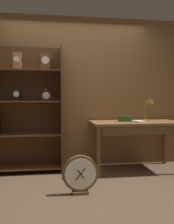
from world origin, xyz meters
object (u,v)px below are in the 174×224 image
(bookshelf, at_px, (16,109))
(open_repair_manual, at_px, (139,122))
(toolbox_small, at_px, (125,119))
(round_clock_large, at_px, (80,174))
(desk_lamp, at_px, (149,104))
(workbench, at_px, (136,127))

(bookshelf, xyz_separation_m, open_repair_manual, (1.95, -0.30, -0.20))
(toolbox_small, height_order, round_clock_large, toolbox_small)
(bookshelf, xyz_separation_m, desk_lamp, (2.21, -0.03, 0.07))
(workbench, height_order, desk_lamp, desk_lamp)
(open_repair_manual, distance_m, round_clock_large, 1.39)
(desk_lamp, bearing_deg, workbench, -150.04)
(desk_lamp, bearing_deg, bookshelf, 179.14)
(desk_lamp, distance_m, open_repair_manual, 0.46)
(open_repair_manual, bearing_deg, bookshelf, 158.04)
(workbench, relative_size, desk_lamp, 3.36)
(bookshelf, relative_size, desk_lamp, 4.71)
(workbench, xyz_separation_m, round_clock_large, (-1.01, -0.85, -0.48))
(workbench, xyz_separation_m, desk_lamp, (0.28, 0.16, 0.36))
(bookshelf, height_order, workbench, bookshelf)
(round_clock_large, bearing_deg, workbench, 40.02)
(workbench, distance_m, open_repair_manual, 0.14)
(desk_lamp, height_order, open_repair_manual, desk_lamp)
(workbench, distance_m, desk_lamp, 0.49)
(desk_lamp, distance_m, toolbox_small, 0.51)
(desk_lamp, xyz_separation_m, toolbox_small, (-0.45, -0.10, -0.23))
(toolbox_small, bearing_deg, workbench, -21.49)
(open_repair_manual, xyz_separation_m, round_clock_large, (-1.03, -0.74, -0.57))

